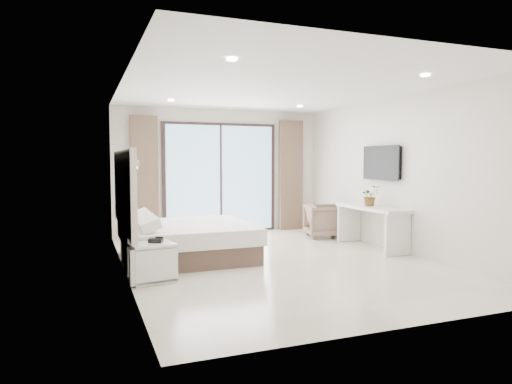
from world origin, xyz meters
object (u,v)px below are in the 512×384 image
nightstand (152,262)px  armchair (325,219)px  console_desk (372,217)px  bed (186,241)px

nightstand → armchair: 4.47m
nightstand → console_desk: (4.05, 0.89, 0.31)m
console_desk → bed: bearing=174.7°
bed → armchair: size_ratio=2.71×
console_desk → armchair: 1.39m
nightstand → armchair: (3.86, 2.25, 0.12)m
bed → nightstand: bed is taller
bed → nightstand: size_ratio=3.26×
bed → console_desk: console_desk is taller
nightstand → console_desk: size_ratio=0.38×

